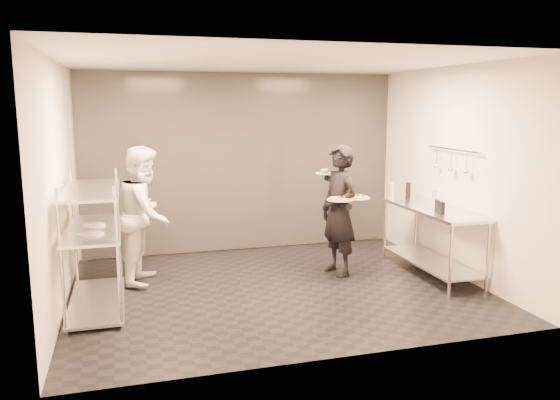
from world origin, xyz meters
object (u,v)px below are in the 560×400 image
object	(u,v)px
pass_rack	(94,241)
chef	(145,215)
pizza_plate_far	(358,197)
waiter	(339,211)
bottle_clear	(434,197)
bottle_green	(392,190)
bottle_dark	(408,191)
prep_counter	(432,229)
salad_plate	(325,172)
pizza_plate_near	(340,199)
pos_monitor	(440,207)

from	to	relation	value
pass_rack	chef	bearing A→B (deg)	52.04
pizza_plate_far	waiter	bearing A→B (deg)	128.90
bottle_clear	bottle_green	bearing A→B (deg)	119.06
chef	pizza_plate_far	world-z (taller)	chef
chef	bottle_clear	size ratio (longest dim) A/B	8.63
pizza_plate_far	bottle_dark	world-z (taller)	bottle_dark
prep_counter	chef	size ratio (longest dim) A/B	1.02
waiter	chef	size ratio (longest dim) A/B	0.99
bottle_green	bottle_clear	distance (m)	0.69
pizza_plate_far	bottle_clear	size ratio (longest dim) A/B	1.53
prep_counter	waiter	xyz separation A→B (m)	(-1.21, 0.36, 0.25)
bottle_clear	bottle_dark	world-z (taller)	bottle_dark
pizza_plate_far	bottle_clear	world-z (taller)	pizza_plate_far
chef	bottle_green	xyz separation A→B (m)	(3.54, 0.03, 0.16)
salad_plate	bottle_green	bearing A→B (deg)	8.86
pizza_plate_near	bottle_clear	distance (m)	1.43
pizza_plate_far	bottle_clear	bearing A→B (deg)	2.71
pizza_plate_near	pos_monitor	bearing A→B (deg)	-23.11
salad_plate	pizza_plate_near	bearing A→B (deg)	-86.00
pizza_plate_near	bottle_green	xyz separation A→B (m)	(1.09, 0.65, -0.03)
pizza_plate_far	bottle_green	distance (m)	1.07
bottle_green	bottle_dark	world-z (taller)	bottle_green
pizza_plate_near	salad_plate	bearing A→B (deg)	94.00
pos_monitor	pass_rack	bearing A→B (deg)	-174.76
salad_plate	pos_monitor	distance (m)	1.59
pos_monitor	bottle_green	world-z (taller)	bottle_green
prep_counter	waiter	bearing A→B (deg)	163.48
chef	bottle_green	size ratio (longest dim) A/B	7.13
prep_counter	salad_plate	distance (m)	1.64
bottle_clear	salad_plate	bearing A→B (deg)	163.79
pizza_plate_far	pos_monitor	world-z (taller)	pizza_plate_far
waiter	pos_monitor	size ratio (longest dim) A/B	7.87
chef	pizza_plate_far	size ratio (longest dim) A/B	5.62
pos_monitor	bottle_dark	world-z (taller)	bottle_dark
pizza_plate_far	salad_plate	bearing A→B (deg)	120.72
bottle_dark	pizza_plate_near	bearing A→B (deg)	-156.15
pos_monitor	waiter	bearing A→B (deg)	156.85
pass_rack	salad_plate	world-z (taller)	pass_rack
waiter	salad_plate	distance (m)	0.58
pass_rack	pos_monitor	distance (m)	4.23
pos_monitor	bottle_dark	xyz separation A→B (m)	(0.14, 1.08, 0.04)
salad_plate	pos_monitor	xyz separation A→B (m)	(1.20, -0.97, -0.38)
waiter	bottle_clear	world-z (taller)	waiter
pos_monitor	bottle_clear	distance (m)	0.61
prep_counter	bottle_green	xyz separation A→B (m)	(-0.19, 0.80, 0.42)
bottle_dark	waiter	bearing A→B (deg)	-163.33
pizza_plate_near	salad_plate	distance (m)	0.57
waiter	pizza_plate_far	distance (m)	0.34
prep_counter	pos_monitor	bearing A→B (deg)	-108.91
pass_rack	chef	size ratio (longest dim) A/B	0.90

